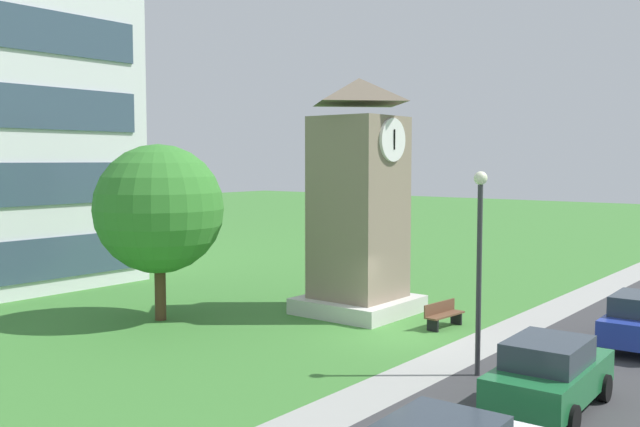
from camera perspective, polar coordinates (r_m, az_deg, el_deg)
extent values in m
plane|color=#3D7A33|center=(23.83, 5.96, -9.77)|extent=(160.00, 160.00, 0.00)
cube|color=#38383A|center=(21.03, 23.08, -12.01)|extent=(120.00, 7.20, 0.01)
cube|color=#9E9E99|center=(22.52, 12.03, -10.67)|extent=(120.00, 1.60, 0.01)
cube|color=gray|center=(26.64, 3.13, -0.17)|extent=(2.87, 2.87, 7.42)
cube|color=beige|center=(27.12, 3.10, -7.37)|extent=(3.87, 3.87, 0.60)
pyramid|color=#6A5D4D|center=(26.68, 3.17, 9.86)|extent=(3.15, 3.15, 0.95)
cylinder|color=white|center=(25.74, 5.89, 5.94)|extent=(1.58, 0.12, 1.58)
cylinder|color=white|center=(27.80, 4.94, 5.83)|extent=(0.12, 1.58, 1.58)
cube|color=black|center=(25.71, 6.02, 6.26)|extent=(0.03, 0.08, 0.47)
cube|color=black|center=(25.70, 6.04, 5.94)|extent=(0.05, 0.06, 0.71)
cube|color=brown|center=(25.02, 10.06, -8.08)|extent=(1.84, 0.65, 0.06)
cube|color=brown|center=(25.09, 9.65, -7.50)|extent=(1.80, 0.22, 0.40)
cube|color=black|center=(24.49, 9.11, -8.88)|extent=(0.12, 0.44, 0.45)
cube|color=black|center=(25.66, 10.96, -8.29)|extent=(0.12, 0.44, 0.45)
cylinder|color=#333338|center=(19.38, 12.72, -5.35)|extent=(0.14, 0.14, 5.14)
sphere|color=#F2EFCC|center=(19.12, 12.86, 2.81)|extent=(0.36, 0.36, 0.36)
cylinder|color=#513823|center=(26.33, -12.79, -5.80)|extent=(0.40, 0.40, 2.43)
sphere|color=#36802E|center=(25.99, -12.90, 0.38)|extent=(4.65, 4.65, 4.65)
cube|color=#1E6B38|center=(17.67, 18.11, -12.61)|extent=(4.26, 1.98, 0.76)
cube|color=#2D3842|center=(17.30, 17.94, -10.64)|extent=(2.16, 1.68, 0.60)
cylinder|color=black|center=(19.24, 16.73, -12.36)|extent=(0.67, 0.24, 0.66)
cylinder|color=black|center=(18.75, 22.01, -12.93)|extent=(0.67, 0.24, 0.66)
cylinder|color=black|center=(16.92, 13.69, -14.64)|extent=(0.67, 0.24, 0.66)
cylinder|color=black|center=(16.36, 19.68, -15.44)|extent=(0.67, 0.24, 0.66)
cylinder|color=black|center=(25.67, 23.25, -8.32)|extent=(0.67, 0.24, 0.66)
cylinder|color=black|center=(23.29, 21.84, -9.56)|extent=(0.67, 0.24, 0.66)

